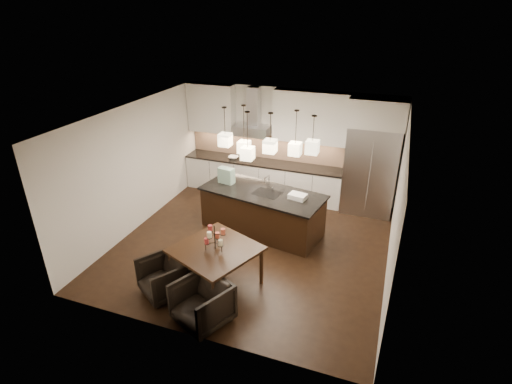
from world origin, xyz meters
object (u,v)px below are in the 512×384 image
(dining_table, at_px, (216,267))
(refrigerator, at_px, (370,171))
(armchair_right, at_px, (202,303))
(armchair_left, at_px, (163,277))
(island_body, at_px, (262,212))

(dining_table, bearing_deg, refrigerator, 82.22)
(refrigerator, distance_m, armchair_right, 5.26)
(refrigerator, distance_m, armchair_left, 5.38)
(armchair_left, relative_size, armchair_right, 0.93)
(refrigerator, relative_size, island_body, 0.82)
(armchair_right, bearing_deg, island_body, 116.08)
(refrigerator, relative_size, dining_table, 1.64)
(dining_table, relative_size, armchair_right, 1.61)
(refrigerator, xyz_separation_m, armchair_right, (-2.07, -4.79, -0.70))
(dining_table, bearing_deg, armchair_left, -123.16)
(island_body, bearing_deg, armchair_left, -98.43)
(island_body, bearing_deg, armchair_right, -78.59)
(dining_table, height_order, armchair_right, dining_table)
(armchair_left, xyz_separation_m, armchair_right, (0.96, -0.39, 0.03))
(island_body, relative_size, armchair_left, 3.45)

